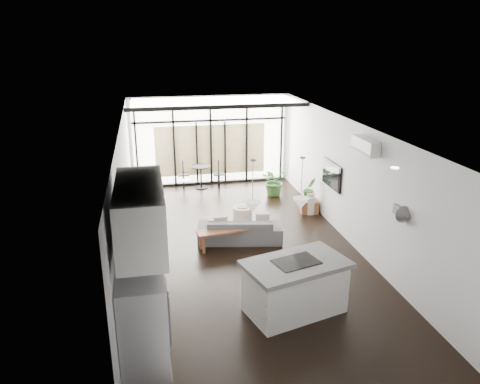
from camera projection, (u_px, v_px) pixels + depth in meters
name	position (u px, v px, depth m)	size (l,w,h in m)	color
floor	(243.00, 248.00, 10.58)	(5.00, 10.00, 0.00)	black
ceiling	(243.00, 126.00, 9.68)	(5.00, 10.00, 0.00)	white
wall_left	(125.00, 198.00, 9.66)	(0.02, 10.00, 2.80)	silver
wall_right	(350.00, 183.00, 10.60)	(0.02, 10.00, 2.80)	silver
wall_back	(210.00, 140.00, 14.76)	(5.00, 0.02, 2.80)	silver
wall_front	(330.00, 323.00, 5.50)	(5.00, 0.02, 2.80)	silver
glazing	(211.00, 141.00, 14.65)	(5.00, 0.20, 2.80)	black
skylight	(214.00, 101.00, 13.39)	(4.70, 1.90, 0.06)	white
neighbour_building	(211.00, 150.00, 14.81)	(3.50, 0.02, 1.60)	#F5E29B
island	(295.00, 287.00, 8.07)	(1.74, 1.03, 0.95)	silver
cooktop	(296.00, 262.00, 7.91)	(0.75, 0.50, 0.01)	black
fridge	(144.00, 334.00, 6.25)	(0.64, 0.79, 1.64)	#A0A1A6
appliance_column	(140.00, 277.00, 6.96)	(0.61, 0.64, 2.38)	silver
upper_cabinets	(140.00, 215.00, 6.18)	(0.62, 1.75, 0.86)	silver
pendant_left	(252.00, 207.00, 7.40)	(0.26, 0.26, 0.18)	white
pendant_right	(301.00, 203.00, 7.55)	(0.26, 0.26, 0.18)	white
sofa	(240.00, 225.00, 10.87)	(1.95, 0.57, 0.76)	#535355
console_bench	(227.00, 238.00, 10.57)	(1.38, 0.34, 0.44)	brown
pouf	(242.00, 215.00, 12.01)	(0.50, 0.50, 0.40)	beige
crate	(309.00, 206.00, 12.67)	(0.46, 0.46, 0.35)	brown
plant_tall	(274.00, 184.00, 13.94)	(0.81, 0.90, 0.70)	#32622A
plant_crate	(309.00, 195.00, 12.57)	(0.35, 0.64, 0.28)	#32622A
milk_can	(310.00, 203.00, 12.53)	(0.30, 0.30, 0.59)	silver
bistro_set	(201.00, 178.00, 14.58)	(1.39, 0.55, 0.67)	black
tv	(332.00, 175.00, 11.55)	(0.05, 1.10, 0.65)	black
ac_unit	(365.00, 146.00, 9.50)	(0.22, 0.90, 0.30)	silver
framed_art	(125.00, 199.00, 9.15)	(0.04, 0.70, 0.90)	black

